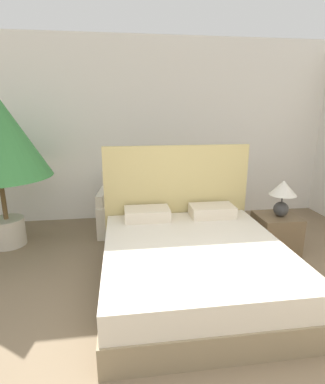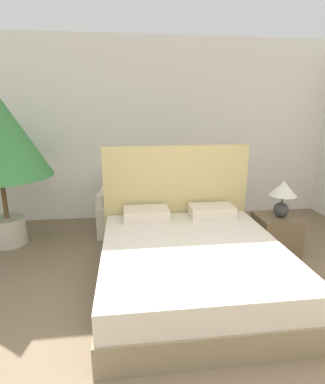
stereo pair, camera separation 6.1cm
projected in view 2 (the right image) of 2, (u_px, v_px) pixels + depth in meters
wall_back at (156, 132)px, 4.92m from camera, size 10.00×0.06×2.90m
bed at (190, 260)px, 3.11m from camera, size 1.85×2.01×1.38m
armchair_near_window_left at (121, 212)px, 4.55m from camera, size 0.69×0.77×0.87m
armchair_near_window_right at (180, 210)px, 4.65m from camera, size 0.64×0.72×0.87m
nightstand at (276, 235)px, 3.84m from camera, size 0.50×0.48×0.51m
table_lamp at (283, 193)px, 3.68m from camera, size 0.33×0.33×0.46m
side_table at (151, 215)px, 4.56m from camera, size 0.34×0.34×0.48m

